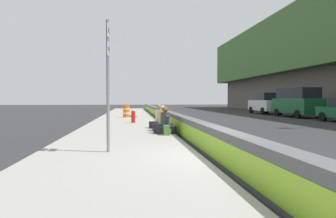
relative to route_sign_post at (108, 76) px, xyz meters
The scene contains 12 objects.
ground_plane 3.77m from the route_sign_post, 109.51° to the right, with size 160.00×160.00×0.00m, color #2B2B2D.
sidewalk_strip 2.38m from the route_sign_post, 167.42° to the right, with size 80.00×4.40×0.14m, color gray.
jersey_barrier 3.53m from the route_sign_post, 109.53° to the right, with size 76.00×0.45×0.85m.
route_sign_post is the anchor object (origin of this frame).
fire_hydrant 10.20m from the route_sign_post, ahead, with size 0.26×0.46×0.88m.
seated_person_foreground 5.01m from the route_sign_post, 25.73° to the right, with size 0.86×0.96×1.14m.
seated_person_middle 5.89m from the route_sign_post, 21.33° to the right, with size 0.89×0.98×1.17m.
seated_person_rear 7.06m from the route_sign_post, 17.05° to the right, with size 0.92×1.01×1.19m.
backpack 4.51m from the route_sign_post, 29.73° to the right, with size 0.32×0.28×0.40m.
construction_barrel 15.79m from the route_sign_post, ahead, with size 0.54×0.54×0.95m.
parked_car_fourth 22.10m from the route_sign_post, 43.05° to the right, with size 5.16×2.24×2.56m.
parked_car_midline 26.71m from the route_sign_post, 34.10° to the right, with size 4.81×2.09×2.28m.
Camera 1 is at (-7.14, 2.24, 1.59)m, focal length 31.46 mm.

